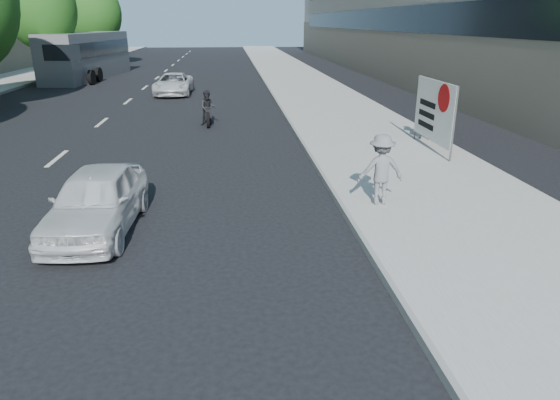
{
  "coord_description": "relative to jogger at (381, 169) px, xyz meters",
  "views": [
    {
      "loc": [
        -1.02,
        -7.86,
        4.08
      ],
      "look_at": [
        -0.13,
        1.06,
        0.86
      ],
      "focal_mm": 32.0,
      "sensor_mm": 36.0,
      "label": 1
    }
  ],
  "objects": [
    {
      "name": "ground",
      "position": [
        -2.3,
        -2.59,
        -0.95
      ],
      "size": [
        160.0,
        160.0,
        0.0
      ],
      "primitive_type": "plane",
      "color": "black",
      "rests_on": "ground"
    },
    {
      "name": "near_sidewalk",
      "position": [
        1.7,
        17.41,
        -0.88
      ],
      "size": [
        5.0,
        120.0,
        0.15
      ],
      "primitive_type": "cube",
      "color": "gray",
      "rests_on": "ground"
    },
    {
      "name": "tree_far_d",
      "position": [
        -16.0,
        27.41,
        3.94
      ],
      "size": [
        4.8,
        4.8,
        7.65
      ],
      "color": "#382616",
      "rests_on": "ground"
    },
    {
      "name": "tree_far_e",
      "position": [
        -16.0,
        41.41,
        3.83
      ],
      "size": [
        5.4,
        5.4,
        7.89
      ],
      "color": "#382616",
      "rests_on": "ground"
    },
    {
      "name": "jogger",
      "position": [
        0.0,
        0.0,
        0.0
      ],
      "size": [
        1.05,
        0.62,
        1.6
      ],
      "primitive_type": "imported",
      "rotation": [
        0.0,
        0.0,
        3.17
      ],
      "color": "slate",
      "rests_on": "near_sidewalk"
    },
    {
      "name": "pedestrian_woman",
      "position": [
        3.5,
        6.33,
        -0.01
      ],
      "size": [
        0.68,
        0.59,
        1.58
      ],
      "primitive_type": "imported",
      "rotation": [
        0.0,
        0.0,
        2.7
      ],
      "color": "black",
      "rests_on": "near_sidewalk"
    },
    {
      "name": "protest_banner",
      "position": [
        3.12,
        4.81,
        0.45
      ],
      "size": [
        0.08,
        3.06,
        2.2
      ],
      "color": "#4C4C4C",
      "rests_on": "near_sidewalk"
    },
    {
      "name": "white_sedan_near",
      "position": [
        -6.08,
        -0.59,
        -0.3
      ],
      "size": [
        1.71,
        3.88,
        1.3
      ],
      "primitive_type": "imported",
      "rotation": [
        0.0,
        0.0,
        -0.05
      ],
      "color": "silver",
      "rests_on": "ground"
    },
    {
      "name": "white_sedan_far",
      "position": [
        -6.57,
        19.86,
        -0.34
      ],
      "size": [
        2.13,
        4.45,
        1.22
      ],
      "primitive_type": "imported",
      "rotation": [
        0.0,
        0.0,
        -0.02
      ],
      "color": "silver",
      "rests_on": "ground"
    },
    {
      "name": "motorcycle",
      "position": [
        -4.22,
        10.39,
        -0.31
      ],
      "size": [
        0.72,
        2.05,
        1.42
      ],
      "rotation": [
        0.0,
        0.0,
        0.05
      ],
      "color": "black",
      "rests_on": "ground"
    },
    {
      "name": "bus",
      "position": [
        -13.82,
        29.68,
        0.68
      ],
      "size": [
        3.94,
        12.3,
        3.3
      ],
      "rotation": [
        0.0,
        0.0,
        -0.12
      ],
      "color": "slate",
      "rests_on": "ground"
    }
  ]
}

